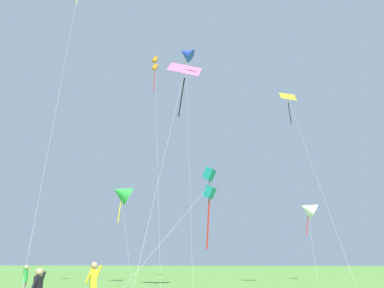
{
  "coord_description": "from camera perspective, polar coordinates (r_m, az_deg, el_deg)",
  "views": [
    {
      "loc": [
        1.03,
        -4.17,
        1.79
      ],
      "look_at": [
        -3.57,
        30.99,
        11.94
      ],
      "focal_mm": 38.62,
      "sensor_mm": 36.0,
      "label": 1
    }
  ],
  "objects": [
    {
      "name": "kite_pink_low",
      "position": [
        31.04,
        -1.22,
        8.9
      ],
      "size": [
        2.49,
        10.31,
        16.63
      ],
      "color": "pink",
      "rests_on": "ground_plane"
    },
    {
      "name": "kite_green_small",
      "position": [
        39.41,
        -9.74,
        -6.69
      ],
      "size": [
        4.07,
        6.16,
        9.16
      ],
      "color": "green",
      "rests_on": "ground_plane"
    },
    {
      "name": "kite_teal_box",
      "position": [
        24.33,
        2.39,
        -5.75
      ],
      "size": [
        3.35,
        10.08,
        7.19
      ],
      "color": "teal",
      "rests_on": "ground_plane"
    },
    {
      "name": "kite_blue_delta",
      "position": [
        52.09,
        -0.83,
        12.38
      ],
      "size": [
        3.46,
        12.79,
        27.66
      ],
      "color": "blue",
      "rests_on": "ground_plane"
    },
    {
      "name": "kite_white_distant",
      "position": [
        46.3,
        15.68,
        -8.64
      ],
      "size": [
        2.31,
        11.95,
        8.38
      ],
      "color": "white",
      "rests_on": "ground_plane"
    },
    {
      "name": "person_in_red_shirt",
      "position": [
        15.48,
        -13.49,
        -18.2
      ],
      "size": [
        0.55,
        0.35,
        1.79
      ],
      "color": "#2D3351",
      "rests_on": "ground_plane"
    },
    {
      "name": "person_far_back",
      "position": [
        24.08,
        -22.04,
        -16.8
      ],
      "size": [
        0.22,
        0.52,
        1.62
      ],
      "color": "gray",
      "rests_on": "ground_plane"
    },
    {
      "name": "kite_orange_box",
      "position": [
        43.0,
        -5.12,
        10.74
      ],
      "size": [
        3.25,
        9.36,
        22.09
      ],
      "color": "orange",
      "rests_on": "ground_plane"
    },
    {
      "name": "kite_yellow_diamond",
      "position": [
        36.26,
        13.35,
        5.3
      ],
      "size": [
        2.24,
        12.03,
        16.13
      ],
      "color": "yellow",
      "rests_on": "ground_plane"
    }
  ]
}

